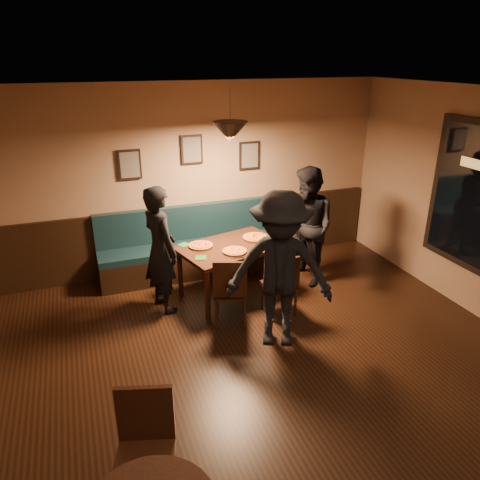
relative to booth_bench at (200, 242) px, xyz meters
The scene contains 24 objects.
floor 3.24m from the booth_bench, 90.00° to the right, with size 7.00×7.00×0.00m, color black.
ceiling 3.94m from the booth_bench, 90.00° to the right, with size 7.00×7.00×0.00m, color silver.
wall_back 0.95m from the booth_bench, 90.00° to the left, with size 6.00×6.00×0.00m, color #8C704F.
wainscot 0.27m from the booth_bench, 90.00° to the left, with size 5.88×0.06×1.00m, color black.
booth_bench is the anchor object (origin of this frame).
picture_left 1.52m from the booth_bench, 163.30° to the left, with size 0.32×0.04×0.42m, color black.
picture_center 1.38m from the booth_bench, 90.00° to the left, with size 0.32×0.04×0.42m, color black.
picture_right 1.52m from the booth_bench, 16.70° to the left, with size 0.32×0.04×0.42m, color black.
pendant_lamp 1.94m from the booth_bench, 74.76° to the right, with size 0.44×0.44×0.25m, color black.
dining_table 0.85m from the booth_bench, 74.76° to the right, with size 1.37×0.88×0.73m, color black.
chair_near_left 1.49m from the booth_bench, 91.02° to the right, with size 0.40×0.40×0.91m, color black, non-canonical shape.
chair_near_right 1.63m from the booth_bench, 67.29° to the right, with size 0.37×0.37×0.84m, color black, non-canonical shape.
diner_left 1.18m from the booth_bench, 130.75° to the right, with size 0.61×0.40×1.68m, color black.
diner_right 1.64m from the booth_bench, 30.85° to the right, with size 0.83×0.65×1.71m, color black.
diner_front 2.14m from the booth_bench, 80.33° to the right, with size 1.18×0.68×1.83m, color black.
pizza_a 0.77m from the booth_bench, 103.83° to the right, with size 0.33×0.33×0.04m, color #C58125.
pizza_b 1.09m from the booth_bench, 79.52° to the right, with size 0.32×0.32×0.04m, color gold.
pizza_c 0.96m from the booth_bench, 47.83° to the right, with size 0.35×0.35×0.04m, color #C37124.
soda_glass 1.41m from the booth_bench, 55.19° to the right, with size 0.07×0.07×0.15m, color black.
tabasco_bottle 1.18m from the booth_bench, 51.76° to the right, with size 0.02×0.02×0.11m, color #901C04.
napkin_a 0.72m from the booth_bench, 123.26° to the right, with size 0.13×0.13×0.01m, color #1D6F36.
napkin_b 1.12m from the booth_bench, 104.41° to the right, with size 0.14×0.14×0.01m, color #1C6C23.
cutlery_set 1.27m from the booth_bench, 79.78° to the right, with size 0.02×0.19×0.00m, color silver.
cafe_chair_far 3.95m from the booth_bench, 111.22° to the right, with size 0.42×0.42×0.95m, color black, non-canonical shape.
Camera 1 is at (-1.62, -2.97, 3.14)m, focal length 34.08 mm.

